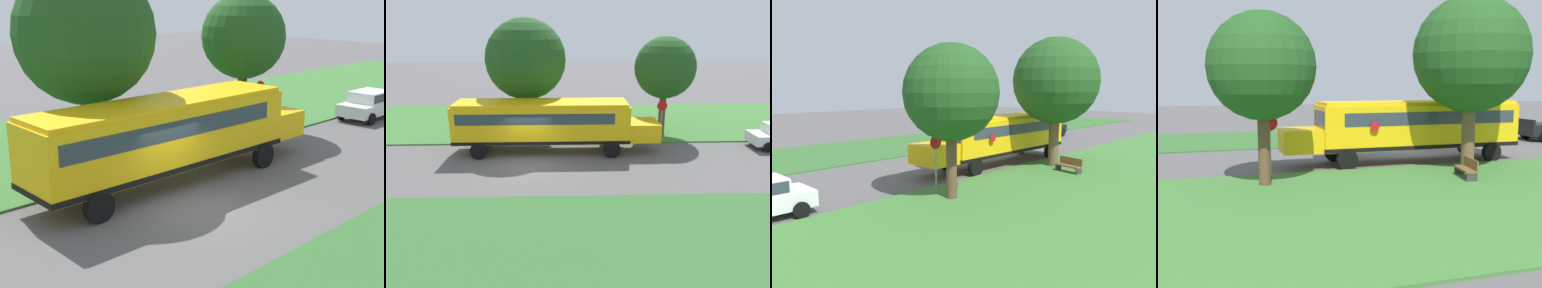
# 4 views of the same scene
# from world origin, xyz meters

# --- Properties ---
(ground_plane) EXTENTS (120.00, 120.00, 0.00)m
(ground_plane) POSITION_xyz_m (0.00, 0.00, 0.00)
(ground_plane) COLOR #565454
(grass_verge) EXTENTS (12.00, 80.00, 0.08)m
(grass_verge) POSITION_xyz_m (-10.00, 0.00, 0.04)
(grass_verge) COLOR #3D7533
(grass_verge) RESTS_ON ground
(school_bus) EXTENTS (2.84, 12.42, 3.16)m
(school_bus) POSITION_xyz_m (-2.54, 1.02, 1.92)
(school_bus) COLOR yellow
(school_bus) RESTS_ON ground
(car_white_nearest) EXTENTS (2.02, 4.40, 1.56)m
(car_white_nearest) POSITION_xyz_m (-2.80, 16.17, 0.88)
(car_white_nearest) COLOR silver
(car_white_nearest) RESTS_ON ground
(oak_tree_beside_bus) EXTENTS (5.30, 5.30, 8.03)m
(oak_tree_beside_bus) POSITION_xyz_m (-5.76, -0.46, 5.40)
(oak_tree_beside_bus) COLOR brown
(oak_tree_beside_bus) RESTS_ON ground
(oak_tree_roadside_mid) EXTENTS (4.20, 4.20, 6.85)m
(oak_tree_roadside_mid) POSITION_xyz_m (-6.03, 9.16, 4.67)
(oak_tree_roadside_mid) COLOR brown
(oak_tree_roadside_mid) RESTS_ON ground
(stop_sign) EXTENTS (0.08, 0.68, 2.74)m
(stop_sign) POSITION_xyz_m (-4.60, 8.63, 1.74)
(stop_sign) COLOR gray
(stop_sign) RESTS_ON ground
(park_bench) EXTENTS (1.67, 0.80, 0.92)m
(park_bench) POSITION_xyz_m (-7.26, 0.61, 0.47)
(park_bench) COLOR brown
(park_bench) RESTS_ON ground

